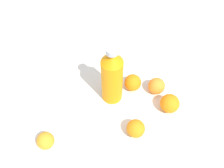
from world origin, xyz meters
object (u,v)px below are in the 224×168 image
Objects in this scene: orange_0 at (136,128)px; orange_1 at (133,82)px; orange_2 at (45,141)px; water_bottle at (112,76)px; orange_4 at (170,103)px; orange_3 at (157,86)px.

orange_1 is at bearing 106.61° from orange_0.
water_bottle is at bearing 58.60° from orange_2.
water_bottle is 0.20m from orange_0.
orange_4 is at bearing 53.94° from orange_0.
orange_1 is 0.40m from orange_2.
orange_0 is (0.13, -0.13, -0.09)m from water_bottle.
orange_1 reaches higher than orange_3.
orange_2 is at bearing 164.77° from water_bottle.
orange_0 is 0.91× the size of orange_4.
orange_0 is 0.99× the size of orange_3.
water_bottle is 3.99× the size of orange_3.
orange_0 is 1.08× the size of orange_2.
orange_2 is at bearing -133.75° from orange_3.
water_bottle reaches higher than orange_0.
orange_2 is (-0.29, -0.13, -0.00)m from orange_0.
orange_1 is 0.93× the size of orange_4.
orange_4 is at bearing -72.48° from water_bottle.
orange_2 is 0.47m from orange_4.
water_bottle is 0.24m from orange_4.
orange_2 is 0.84× the size of orange_4.
water_bottle reaches higher than orange_3.
orange_0 is at bearing -100.05° from orange_3.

